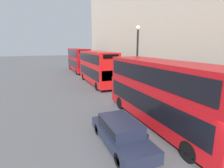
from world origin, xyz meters
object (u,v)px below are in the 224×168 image
at_px(bus_third_in_queue, 78,59).
at_px(pedestrian, 102,71).
at_px(bus_second_in_queue, 97,66).
at_px(bus_leading, 161,91).
at_px(car_dark_sedan, 121,132).

distance_m(bus_third_in_queue, pedestrian, 7.21).
bearing_deg(bus_second_in_queue, bus_leading, -90.00).
relative_size(bus_third_in_queue, pedestrian, 6.97).
bearing_deg(bus_third_in_queue, car_dark_sedan, -96.91).
bearing_deg(bus_third_in_queue, pedestrian, -65.00).
distance_m(bus_second_in_queue, pedestrian, 7.42).
relative_size(bus_leading, bus_second_in_queue, 1.02).
xyz_separation_m(bus_second_in_queue, pedestrian, (2.95, 6.59, -1.69)).
bearing_deg(bus_second_in_queue, pedestrian, 65.87).
bearing_deg(pedestrian, bus_second_in_queue, -114.13).
relative_size(bus_second_in_queue, car_dark_sedan, 2.18).
bearing_deg(car_dark_sedan, bus_second_in_queue, 77.33).
bearing_deg(bus_third_in_queue, bus_leading, -90.00).
height_order(bus_leading, bus_third_in_queue, bus_third_in_queue).
bearing_deg(pedestrian, car_dark_sedan, -106.31).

